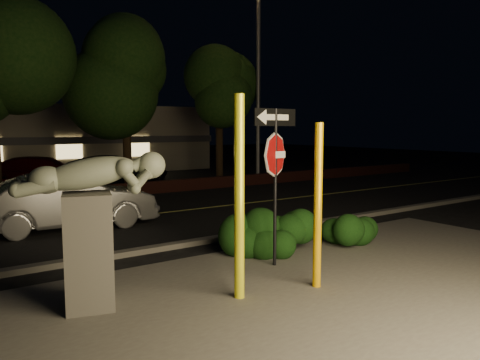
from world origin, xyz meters
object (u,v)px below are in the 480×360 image
Objects in this scene: yellow_pole_left at (239,199)px; parked_car_dark at (114,170)px; yellow_pole_right at (318,206)px; silver_sedan at (68,201)px; parked_car_darkred at (45,174)px; sculpture at (90,214)px; streetlight at (255,60)px; signpost at (275,155)px.

parked_car_dark is (3.56, 15.33, -0.89)m from yellow_pole_left.
yellow_pole_left is at bearing 166.51° from yellow_pole_right.
parked_car_darkred is at bearing -5.61° from silver_sedan.
parked_car_dark is at bearing 85.02° from sculpture.
yellow_pole_left is 2.23m from sculpture.
yellow_pole_left is at bearing 160.12° from parked_car_dark.
sculpture is 0.24× the size of streetlight.
streetlight is at bearing 51.38° from signpost.
signpost reaches higher than silver_sedan.
streetlight is 10.71m from parked_car_darkred.
signpost is 14.50m from parked_car_dark.
yellow_pole_right reaches higher than silver_sedan.
parked_car_dark is (5.58, 14.40, -0.72)m from sculpture.
streetlight is (11.44, 11.21, 4.42)m from sculpture.
yellow_pole_left is 1.97m from signpost.
sculpture is (-3.39, 1.26, 0.05)m from yellow_pole_right.
parked_car_darkred is at bearing 149.32° from streetlight.
yellow_pole_left reaches higher than yellow_pole_right.
sculpture is at bearing -167.04° from parked_car_darkred.
sculpture is 15.46m from parked_car_dark.
sculpture is at bearing 151.99° from parked_car_dark.
parked_car_darkred is (-9.03, 2.65, -5.11)m from streetlight.
silver_sedan is at bearing 146.13° from parked_car_dark.
parked_car_dark is (-5.86, 3.18, -5.14)m from streetlight.
yellow_pole_right is at bearing -137.14° from streetlight.
yellow_pole_left is 0.33× the size of streetlight.
streetlight reaches higher than silver_sedan.
silver_sedan is at bearing -166.70° from streetlight.
yellow_pole_left reaches higher than parked_car_darkred.
yellow_pole_left is 0.62× the size of parked_car_dark.
streetlight is 1.91× the size of parked_car_darkred.
yellow_pole_right is at bearing -153.46° from parked_car_darkred.
parked_car_darkred reaches higher than parked_car_dark.
silver_sedan is at bearing 108.97° from signpost.
silver_sedan is 0.88× the size of parked_car_darkred.
yellow_pole_right is 0.54× the size of parked_car_darkred.
yellow_pole_right is 0.54× the size of parked_car_dark.
sculpture is at bearing 171.00° from silver_sedan.
parked_car_dark is (2.19, 15.66, -0.67)m from yellow_pole_right.
streetlight is 2.17× the size of silver_sedan.
parked_car_darkred is (-1.18, 13.75, -1.43)m from signpost.
silver_sedan is (-10.21, -5.34, -5.11)m from streetlight.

